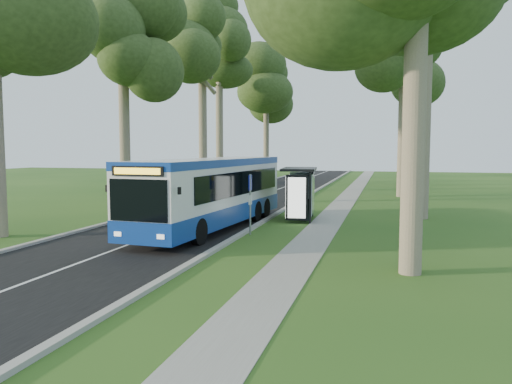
# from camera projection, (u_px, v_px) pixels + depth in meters

# --- Properties ---
(ground) EXTENTS (120.00, 120.00, 0.00)m
(ground) POSITION_uv_depth(u_px,v_px,m) (249.00, 231.00, 21.83)
(ground) COLOR #244C17
(ground) RESTS_ON ground
(road) EXTENTS (7.00, 100.00, 0.02)m
(road) POSITION_uv_depth(u_px,v_px,m) (239.00, 204.00, 32.35)
(road) COLOR black
(road) RESTS_ON ground
(kerb_east) EXTENTS (0.25, 100.00, 0.12)m
(kerb_east) POSITION_uv_depth(u_px,v_px,m) (292.00, 205.00, 31.45)
(kerb_east) COLOR #9E9B93
(kerb_east) RESTS_ON ground
(kerb_west) EXTENTS (0.25, 100.00, 0.12)m
(kerb_west) POSITION_uv_depth(u_px,v_px,m) (189.00, 202.00, 33.24)
(kerb_west) COLOR #9E9B93
(kerb_west) RESTS_ON ground
(centre_line) EXTENTS (0.12, 100.00, 0.00)m
(centre_line) POSITION_uv_depth(u_px,v_px,m) (239.00, 204.00, 32.35)
(centre_line) COLOR white
(centre_line) RESTS_ON road
(footpath) EXTENTS (1.50, 100.00, 0.02)m
(footpath) POSITION_uv_depth(u_px,v_px,m) (340.00, 207.00, 30.69)
(footpath) COLOR gray
(footpath) RESTS_ON ground
(bus) EXTENTS (3.43, 12.03, 3.15)m
(bus) POSITION_uv_depth(u_px,v_px,m) (212.00, 193.00, 22.23)
(bus) COLOR white
(bus) RESTS_ON ground
(bus_stop_sign) EXTENTS (0.09, 0.36, 2.54)m
(bus_stop_sign) POSITION_uv_depth(u_px,v_px,m) (250.00, 197.00, 20.73)
(bus_stop_sign) COLOR gray
(bus_stop_sign) RESTS_ON ground
(bus_shelter) EXTENTS (1.94, 3.20, 2.62)m
(bus_shelter) POSITION_uv_depth(u_px,v_px,m) (301.00, 184.00, 24.76)
(bus_shelter) COLOR black
(bus_shelter) RESTS_ON ground
(litter_bin) EXTENTS (0.61, 0.61, 1.07)m
(litter_bin) POSITION_uv_depth(u_px,v_px,m) (306.00, 210.00, 24.96)
(litter_bin) COLOR black
(litter_bin) RESTS_ON ground
(car_white) EXTENTS (3.12, 5.05, 1.60)m
(car_white) POSITION_uv_depth(u_px,v_px,m) (244.00, 176.00, 51.66)
(car_white) COLOR silver
(car_white) RESTS_ON ground
(car_silver) EXTENTS (1.94, 4.49, 1.44)m
(car_silver) POSITION_uv_depth(u_px,v_px,m) (247.00, 177.00, 50.72)
(car_silver) COLOR #979A9E
(car_silver) RESTS_ON ground
(tree_west_b) EXTENTS (5.20, 5.20, 14.74)m
(tree_west_b) POSITION_uv_depth(u_px,v_px,m) (122.00, 32.00, 31.26)
(tree_west_b) COLOR #7A6B56
(tree_west_b) RESTS_ON ground
(tree_west_c) EXTENTS (5.20, 5.20, 15.40)m
(tree_west_c) POSITION_uv_depth(u_px,v_px,m) (202.00, 52.00, 40.46)
(tree_west_c) COLOR #7A6B56
(tree_west_c) RESTS_ON ground
(tree_west_d) EXTENTS (5.20, 5.20, 18.45)m
(tree_west_d) POSITION_uv_depth(u_px,v_px,m) (219.00, 49.00, 50.41)
(tree_west_d) COLOR #7A6B56
(tree_west_d) RESTS_ON ground
(tree_west_e) EXTENTS (5.20, 5.20, 14.94)m
(tree_west_e) POSITION_uv_depth(u_px,v_px,m) (266.00, 86.00, 59.62)
(tree_west_e) COLOR #7A6B56
(tree_west_e) RESTS_ON ground
(tree_east_c) EXTENTS (5.20, 5.20, 15.14)m
(tree_east_c) POSITION_uv_depth(u_px,v_px,m) (405.00, 44.00, 36.44)
(tree_east_c) COLOR #7A6B56
(tree_east_c) RESTS_ON ground
(tree_east_d) EXTENTS (5.20, 5.20, 15.50)m
(tree_east_d) POSITION_uv_depth(u_px,v_px,m) (414.00, 66.00, 47.67)
(tree_east_d) COLOR #7A6B56
(tree_east_d) RESTS_ON ground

